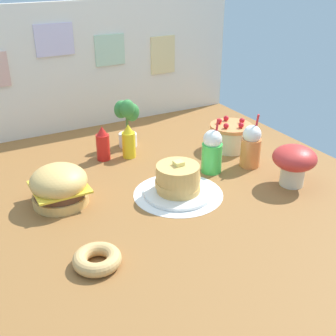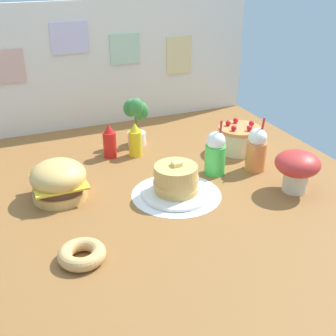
{
  "view_description": "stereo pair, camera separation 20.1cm",
  "coord_description": "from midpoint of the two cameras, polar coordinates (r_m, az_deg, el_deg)",
  "views": [
    {
      "loc": [
        -0.9,
        -1.68,
        1.08
      ],
      "look_at": [
        0.06,
        0.05,
        0.1
      ],
      "focal_mm": 46.72,
      "sensor_mm": 36.0,
      "label": 1
    },
    {
      "loc": [
        -0.72,
        -1.77,
        1.08
      ],
      "look_at": [
        0.06,
        0.05,
        0.1
      ],
      "focal_mm": 46.72,
      "sensor_mm": 36.0,
      "label": 2
    }
  ],
  "objects": [
    {
      "name": "ground_plane",
      "position": [
        2.2,
        1.79,
        -3.48
      ],
      "size": [
        2.15,
        2.15,
        0.02
      ],
      "primitive_type": "cube",
      "color": "brown"
    },
    {
      "name": "back_wall",
      "position": [
        2.99,
        -6.89,
        13.21
      ],
      "size": [
        2.15,
        0.04,
        0.82
      ],
      "color": "silver",
      "rests_on": "ground_plane"
    },
    {
      "name": "doily_mat",
      "position": [
        2.18,
        3.74,
        -3.51
      ],
      "size": [
        0.45,
        0.45,
        0.0
      ],
      "primitive_type": "cylinder",
      "color": "white",
      "rests_on": "ground_plane"
    },
    {
      "name": "burger",
      "position": [
        2.15,
        -11.52,
        -1.68
      ],
      "size": [
        0.27,
        0.27,
        0.19
      ],
      "color": "#DBA859",
      "rests_on": "ground_plane"
    },
    {
      "name": "pancake_stack",
      "position": [
        2.14,
        3.75,
        -1.85
      ],
      "size": [
        0.35,
        0.35,
        0.18
      ],
      "color": "white",
      "rests_on": "doily_mat"
    },
    {
      "name": "layer_cake",
      "position": [
        2.67,
        11.4,
        3.72
      ],
      "size": [
        0.25,
        0.25,
        0.18
      ],
      "color": "beige",
      "rests_on": "ground_plane"
    },
    {
      "name": "ketchup_bottle",
      "position": [
        2.55,
        -5.39,
        3.38
      ],
      "size": [
        0.08,
        0.08,
        0.2
      ],
      "color": "red",
      "rests_on": "ground_plane"
    },
    {
      "name": "mustard_bottle",
      "position": [
        2.56,
        -2.05,
        3.55
      ],
      "size": [
        0.08,
        0.08,
        0.2
      ],
      "color": "yellow",
      "rests_on": "ground_plane"
    },
    {
      "name": "cream_soda_cup",
      "position": [
        2.35,
        8.63,
        1.85
      ],
      "size": [
        0.11,
        0.11,
        0.31
      ],
      "color": "green",
      "rests_on": "ground_plane"
    },
    {
      "name": "orange_float_cup",
      "position": [
        2.44,
        13.79,
        2.29
      ],
      "size": [
        0.11,
        0.11,
        0.3
      ],
      "color": "orange",
      "rests_on": "ground_plane"
    },
    {
      "name": "donut_pink_glaze",
      "position": [
        1.74,
        -7.9,
        -11.14
      ],
      "size": [
        0.19,
        0.19,
        0.06
      ],
      "color": "tan",
      "rests_on": "ground_plane"
    },
    {
      "name": "potted_plant",
      "position": [
        2.68,
        -2.01,
        6.3
      ],
      "size": [
        0.15,
        0.12,
        0.31
      ],
      "color": "white",
      "rests_on": "ground_plane"
    },
    {
      "name": "mushroom_stool",
      "position": [
        2.27,
        18.96,
        0.06
      ],
      "size": [
        0.22,
        0.22,
        0.21
      ],
      "color": "beige",
      "rests_on": "ground_plane"
    }
  ]
}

